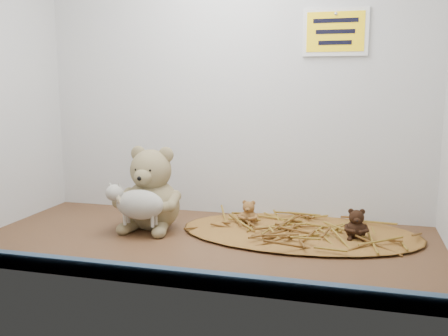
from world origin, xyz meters
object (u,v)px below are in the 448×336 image
(main_teddy, at_px, (152,188))
(mini_teddy_brown, at_px, (356,222))
(mini_teddy_tan, at_px, (249,211))
(toy_lamb, at_px, (140,205))

(main_teddy, bearing_deg, mini_teddy_brown, 3.02)
(main_teddy, bearing_deg, mini_teddy_tan, 17.47)
(toy_lamb, distance_m, mini_teddy_brown, 0.57)
(toy_lamb, relative_size, mini_teddy_tan, 2.50)
(main_teddy, distance_m, mini_teddy_brown, 0.56)
(main_teddy, relative_size, mini_teddy_tan, 3.38)
(mini_teddy_tan, distance_m, mini_teddy_brown, 0.30)
(main_teddy, xyz_separation_m, mini_teddy_brown, (0.56, 0.02, -0.06))
(mini_teddy_brown, bearing_deg, toy_lamb, -175.21)
(mini_teddy_tan, bearing_deg, mini_teddy_brown, -12.15)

